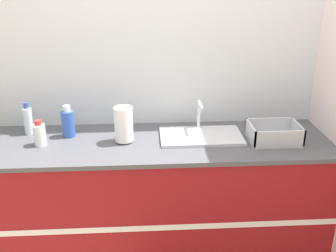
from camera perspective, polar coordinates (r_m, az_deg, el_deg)
name	(u,v)px	position (r m, az deg, el deg)	size (l,w,h in m)	color
wall_back	(143,71)	(2.88, -3.61, 7.97)	(4.92, 0.06, 2.60)	silver
counter_cabinet	(146,198)	(2.88, -3.18, -10.41)	(2.55, 0.69, 0.91)	maroon
sink	(201,135)	(2.73, 4.81, -1.30)	(0.56, 0.33, 0.22)	silver
paper_towel_roll	(124,124)	(2.62, -6.45, 0.22)	(0.12, 0.12, 0.25)	#4C4C51
dish_rack	(274,135)	(2.74, 15.11, -1.28)	(0.33, 0.25, 0.12)	#B7BABF
bottle_blue	(68,123)	(2.79, -14.30, 0.45)	(0.09, 0.09, 0.22)	#2D56B7
bottle_white_spray	(40,134)	(2.71, -18.14, -1.15)	(0.08, 0.08, 0.17)	white
bottle_clear	(28,120)	(2.91, -19.64, 0.82)	(0.06, 0.06, 0.23)	silver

